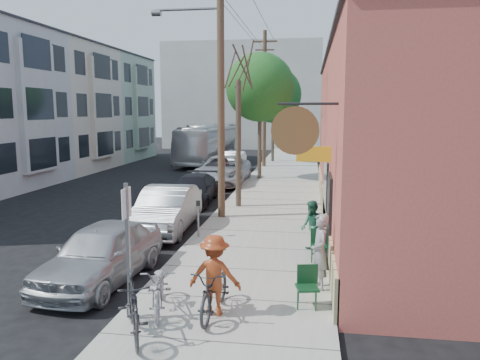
# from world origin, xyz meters

# --- Properties ---
(ground) EXTENTS (120.00, 120.00, 0.00)m
(ground) POSITION_xyz_m (0.00, 0.00, 0.00)
(ground) COLOR black
(sidewalk) EXTENTS (4.50, 58.00, 0.15)m
(sidewalk) POSITION_xyz_m (4.25, 11.00, 0.07)
(sidewalk) COLOR #A8A79B
(sidewalk) RESTS_ON ground
(cafe_building) EXTENTS (6.60, 20.20, 6.61)m
(cafe_building) POSITION_xyz_m (8.99, 4.99, 3.30)
(cafe_building) COLOR #AF4C41
(cafe_building) RESTS_ON ground
(apartment_row) EXTENTS (6.30, 32.00, 9.00)m
(apartment_row) POSITION_xyz_m (-11.85, 14.00, 4.50)
(apartment_row) COLOR #9CB095
(apartment_row) RESTS_ON ground
(end_cap_building) EXTENTS (18.00, 8.00, 12.00)m
(end_cap_building) POSITION_xyz_m (-2.00, 42.00, 6.00)
(end_cap_building) COLOR #B8B7B2
(end_cap_building) RESTS_ON ground
(sign_post) EXTENTS (0.07, 0.45, 2.80)m
(sign_post) POSITION_xyz_m (2.35, -5.32, 1.83)
(sign_post) COLOR slate
(sign_post) RESTS_ON sidewalk
(parking_meter_near) EXTENTS (0.14, 0.14, 1.24)m
(parking_meter_near) POSITION_xyz_m (2.25, 0.97, 0.98)
(parking_meter_near) COLOR slate
(parking_meter_near) RESTS_ON sidewalk
(parking_meter_far) EXTENTS (0.14, 0.14, 1.24)m
(parking_meter_far) POSITION_xyz_m (2.25, 9.70, 0.98)
(parking_meter_far) COLOR slate
(parking_meter_far) RESTS_ON sidewalk
(utility_pole_near) EXTENTS (3.57, 0.28, 10.00)m
(utility_pole_near) POSITION_xyz_m (2.39, 4.09, 5.41)
(utility_pole_near) COLOR #503A28
(utility_pole_near) RESTS_ON sidewalk
(utility_pole_far) EXTENTS (1.80, 0.28, 10.00)m
(utility_pole_far) POSITION_xyz_m (2.45, 21.30, 5.34)
(utility_pole_far) COLOR #503A28
(utility_pole_far) RESTS_ON sidewalk
(tree_bare) EXTENTS (0.24, 0.24, 5.47)m
(tree_bare) POSITION_xyz_m (2.80, 6.23, 2.88)
(tree_bare) COLOR #44392C
(tree_bare) RESTS_ON sidewalk
(tree_leafy_mid) EXTENTS (4.19, 4.19, 7.69)m
(tree_leafy_mid) POSITION_xyz_m (2.80, 14.88, 5.74)
(tree_leafy_mid) COLOR #44392C
(tree_leafy_mid) RESTS_ON sidewalk
(tree_leafy_far) EXTENTS (4.61, 4.61, 7.79)m
(tree_leafy_far) POSITION_xyz_m (2.80, 25.05, 5.62)
(tree_leafy_far) COLOR #44392C
(tree_leafy_far) RESTS_ON sidewalk
(patio_chair_a) EXTENTS (0.51, 0.51, 0.88)m
(patio_chair_a) POSITION_xyz_m (6.20, -1.01, 0.59)
(patio_chair_a) COLOR #0F371C
(patio_chair_a) RESTS_ON sidewalk
(patio_chair_b) EXTENTS (0.59, 0.59, 0.88)m
(patio_chair_b) POSITION_xyz_m (5.90, -4.20, 0.59)
(patio_chair_b) COLOR #0F371C
(patio_chair_b) RESTS_ON sidewalk
(patron_grey) EXTENTS (0.57, 0.74, 1.81)m
(patron_grey) POSITION_xyz_m (6.18, -3.08, 1.06)
(patron_grey) COLOR gray
(patron_grey) RESTS_ON sidewalk
(patron_green) EXTENTS (0.79, 0.90, 1.56)m
(patron_green) POSITION_xyz_m (5.99, -0.22, 0.93)
(patron_green) COLOR #286448
(patron_green) RESTS_ON sidewalk
(cyclist) EXTENTS (1.12, 0.67, 1.69)m
(cyclist) POSITION_xyz_m (4.01, -4.84, 1.00)
(cyclist) COLOR #953615
(cyclist) RESTS_ON sidewalk
(cyclist_bike) EXTENTS (0.79, 2.02, 1.05)m
(cyclist_bike) POSITION_xyz_m (4.01, -4.84, 0.67)
(cyclist_bike) COLOR black
(cyclist_bike) RESTS_ON sidewalk
(parked_bike_a) EXTENTS (1.35, 2.02, 1.19)m
(parked_bike_a) POSITION_xyz_m (2.71, -6.06, 0.74)
(parked_bike_a) COLOR black
(parked_bike_a) RESTS_ON sidewalk
(parked_bike_b) EXTENTS (1.16, 2.07, 1.03)m
(parked_bike_b) POSITION_xyz_m (2.83, -4.85, 0.66)
(parked_bike_b) COLOR gray
(parked_bike_b) RESTS_ON sidewalk
(car_0) EXTENTS (2.16, 4.61, 1.53)m
(car_0) POSITION_xyz_m (0.70, -3.08, 0.76)
(car_0) COLOR #A8ABB0
(car_0) RESTS_ON ground
(car_1) EXTENTS (1.92, 4.94, 1.60)m
(car_1) POSITION_xyz_m (0.80, 2.10, 0.80)
(car_1) COLOR #929799
(car_1) RESTS_ON ground
(car_2) EXTENTS (2.05, 4.65, 1.33)m
(car_2) POSITION_xyz_m (0.50, 7.32, 0.66)
(car_2) COLOR black
(car_2) RESTS_ON ground
(car_3) EXTENTS (2.77, 6.00, 1.67)m
(car_3) POSITION_xyz_m (0.80, 13.11, 0.83)
(car_3) COLOR #B3B4BB
(car_3) RESTS_ON ground
(car_4) EXTENTS (1.69, 4.46, 1.45)m
(car_4) POSITION_xyz_m (0.45, 18.81, 0.73)
(car_4) COLOR #B1B3B9
(car_4) RESTS_ON ground
(bus) EXTENTS (3.37, 11.77, 3.24)m
(bus) POSITION_xyz_m (-2.36, 24.26, 1.62)
(bus) COLOR silver
(bus) RESTS_ON ground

